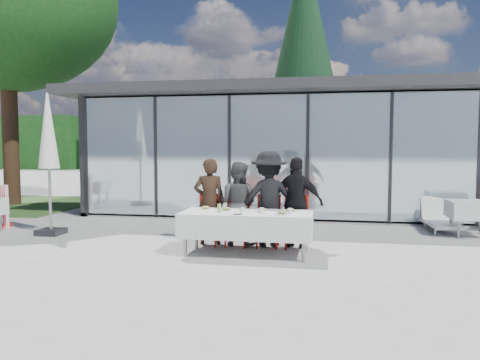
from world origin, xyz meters
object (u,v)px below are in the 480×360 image
(diner_chair_c, at_px, (268,218))
(spare_table_right, at_px, (470,210))
(diner_c, at_px, (269,199))
(market_umbrella, at_px, (48,141))
(juice_bottle, at_px, (219,208))
(diner_chair_a, at_px, (209,216))
(diner_chair_b, at_px, (237,217))
(conifer_tree, at_px, (304,50))
(folded_eyeglasses, at_px, (238,214))
(plate_d, at_px, (291,211))
(diner_a, at_px, (209,201))
(diner_d, at_px, (297,202))
(deciduous_tree, at_px, (6,0))
(plate_a, at_px, (205,208))
(dining_table, at_px, (247,224))
(plate_extra, at_px, (282,213))
(plate_b, at_px, (227,209))
(plate_c, at_px, (262,210))
(diner_chair_d, at_px, (297,219))
(diner_b, at_px, (238,204))
(lounger, at_px, (439,219))

(diner_chair_c, relative_size, spare_table_right, 1.13)
(diner_c, height_order, market_umbrella, market_umbrella)
(juice_bottle, bearing_deg, diner_chair_a, 114.02)
(diner_chair_b, distance_m, conifer_tree, 13.04)
(diner_chair_b, xyz_separation_m, folded_eyeglasses, (0.21, -1.10, 0.22))
(diner_chair_a, bearing_deg, plate_d, -22.11)
(diner_a, distance_m, diner_chair_a, 0.29)
(diner_a, bearing_deg, diner_chair_a, 75.67)
(diner_chair_b, distance_m, diner_c, 0.69)
(diner_chair_b, bearing_deg, diner_chair_a, 180.00)
(diner_d, bearing_deg, folded_eyeglasses, 65.02)
(diner_chair_a, height_order, juice_bottle, diner_chair_a)
(diner_chair_b, distance_m, deciduous_tree, 11.31)
(plate_a, bearing_deg, dining_table, -12.02)
(diner_chair_c, xyz_separation_m, diner_d, (0.53, 0.02, 0.31))
(folded_eyeglasses, bearing_deg, plate_extra, 10.20)
(diner_chair_b, distance_m, plate_b, 0.72)
(plate_b, relative_size, plate_c, 1.00)
(diner_chair_d, distance_m, deciduous_tree, 12.16)
(spare_table_right, xyz_separation_m, conifer_tree, (-3.96, 10.07, 5.43))
(plate_extra, height_order, juice_bottle, juice_bottle)
(diner_a, distance_m, plate_d, 1.74)
(diner_chair_d, height_order, conifer_tree, conifer_tree)
(diner_chair_b, bearing_deg, diner_b, 90.00)
(diner_b, bearing_deg, diner_chair_d, -165.88)
(diner_a, bearing_deg, market_umbrella, -19.50)
(dining_table, height_order, plate_b, plate_b)
(diner_c, relative_size, juice_bottle, 11.80)
(diner_chair_a, distance_m, diner_d, 1.70)
(diner_a, relative_size, diner_b, 1.04)
(diner_chair_a, bearing_deg, dining_table, -41.31)
(diner_d, xyz_separation_m, lounger, (3.06, 2.37, -0.59))
(diner_chair_c, relative_size, plate_extra, 3.75)
(folded_eyeglasses, relative_size, market_umbrella, 0.05)
(diner_chair_a, height_order, folded_eyeglasses, diner_chair_a)
(plate_a, relative_size, market_umbrella, 0.09)
(diner_chair_b, distance_m, folded_eyeglasses, 1.14)
(diner_d, height_order, diner_chair_d, diner_d)
(diner_chair_a, distance_m, market_umbrella, 3.88)
(diner_b, relative_size, market_umbrella, 0.53)
(diner_c, height_order, folded_eyeglasses, diner_c)
(plate_extra, relative_size, juice_bottle, 1.70)
(plate_a, bearing_deg, diner_d, 20.67)
(plate_d, xyz_separation_m, conifer_tree, (-0.38, 12.48, 5.21))
(diner_a, xyz_separation_m, market_umbrella, (-3.57, 0.32, 1.17))
(diner_a, xyz_separation_m, folded_eyeglasses, (0.76, -1.12, -0.07))
(dining_table, height_order, juice_bottle, juice_bottle)
(plate_a, xyz_separation_m, spare_table_right, (5.11, 2.35, -0.22))
(conifer_tree, bearing_deg, juice_bottle, -93.70)
(plate_b, distance_m, plate_c, 0.62)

